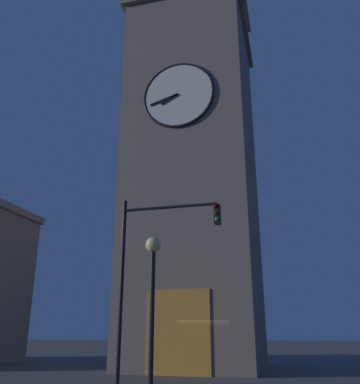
{
  "coord_description": "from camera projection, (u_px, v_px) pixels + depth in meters",
  "views": [
    {
      "loc": [
        -4.21,
        21.58,
        1.93
      ],
      "look_at": [
        2.31,
        -3.25,
        10.71
      ],
      "focal_mm": 38.64,
      "sensor_mm": 36.0,
      "label": 1
    }
  ],
  "objects": [
    {
      "name": "ground_plane",
      "position": [
        209.0,
        375.0,
        20.14
      ],
      "size": [
        200.0,
        200.0,
        0.0
      ],
      "primitive_type": "plane",
      "color": "#56544F"
    },
    {
      "name": "clocktower",
      "position": [
        195.0,
        173.0,
        27.26
      ],
      "size": [
        7.95,
        9.29,
        29.29
      ],
      "color": "#75665B",
      "rests_on": "ground_plane"
    },
    {
      "name": "traffic_signal_near",
      "position": [
        150.0,
        258.0,
        15.51
      ],
      "size": [
        3.91,
        0.41,
        6.94
      ],
      "color": "black",
      "rests_on": "ground_plane"
    },
    {
      "name": "street_lamp",
      "position": [
        152.0,
        284.0,
        11.22
      ],
      "size": [
        0.44,
        0.44,
        4.49
      ],
      "color": "black",
      "rests_on": "ground_plane"
    }
  ]
}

